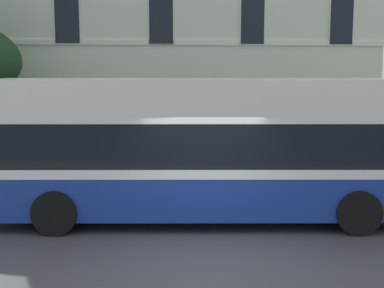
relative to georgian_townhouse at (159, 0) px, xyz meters
The scene contains 4 objects.
ground_plane 16.36m from the georgian_townhouse, 87.51° to the right, with size 60.00×56.00×0.18m.
georgian_townhouse is the anchor object (origin of this frame).
iron_verge_railing 13.16m from the georgian_townhouse, 90.00° to the right, with size 19.64×0.04×0.97m.
single_decker_bus 14.56m from the georgian_townhouse, 86.53° to the right, with size 9.90×3.20×3.26m.
Camera 1 is at (-1.07, -9.32, 3.48)m, focal length 48.66 mm.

